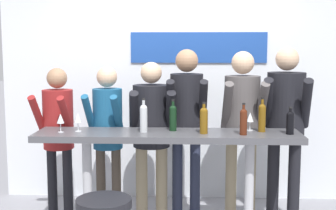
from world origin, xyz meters
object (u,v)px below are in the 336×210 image
object	(u,v)px
wine_bottle_0	(243,120)
wine_bottle_5	(204,119)
wine_bottle_3	(144,117)
wine_glass_1	(78,118)
person_center_left	(151,125)
wine_glass_2	(60,119)
wine_bottle_2	(173,117)
person_far_left	(58,126)
person_left	(107,125)
wine_glass_0	(250,118)
person_center	(187,114)
person_right	(286,115)
person_center_right	(242,117)
wine_bottle_4	(262,116)
wine_bottle_1	(290,121)
tasting_table	(168,150)

from	to	relation	value
wine_bottle_0	wine_bottle_5	world-z (taller)	same
wine_bottle_3	wine_glass_1	bearing A→B (deg)	179.85
person_center_left	wine_glass_2	world-z (taller)	person_center_left
wine_bottle_2	wine_glass_1	size ratio (longest dim) A/B	1.70
person_far_left	wine_bottle_0	size ratio (longest dim) A/B	5.51
person_left	person_center_left	xyz separation A→B (m)	(0.46, -0.00, 0.01)
person_left	wine_glass_0	world-z (taller)	person_left
person_far_left	wine_bottle_0	world-z (taller)	person_far_left
person_far_left	person_center	distance (m)	1.36
person_right	wine_glass_2	size ratio (longest dim) A/B	10.41
person_center_right	wine_bottle_0	world-z (taller)	person_center_right
person_right	wine_bottle_0	distance (m)	0.77
person_left	wine_glass_2	size ratio (longest dim) A/B	9.29
wine_bottle_4	wine_glass_0	bearing A→B (deg)	151.56
person_center	wine_glass_1	size ratio (longest dim) A/B	10.29
person_left	wine_bottle_0	size ratio (longest dim) A/B	5.57
wine_glass_0	wine_glass_2	bearing A→B (deg)	-174.77
person_center	wine_bottle_2	size ratio (longest dim) A/B	6.05
person_right	wine_glass_1	bearing A→B (deg)	-158.19
person_center	wine_bottle_4	bearing A→B (deg)	-32.54
person_right	wine_bottle_5	distance (m)	1.02
wine_bottle_1	wine_bottle_5	xyz separation A→B (m)	(-0.80, 0.00, 0.02)
tasting_table	wine_bottle_2	xyz separation A→B (m)	(0.05, 0.08, 0.31)
person_center	wine_bottle_1	size ratio (longest dim) A/B	7.19
wine_bottle_0	wine_glass_2	distance (m)	1.71
tasting_table	person_left	xyz separation A→B (m)	(-0.65, 0.44, 0.16)
person_center	wine_bottle_4	distance (m)	0.84
tasting_table	wine_glass_1	bearing A→B (deg)	179.56
person_left	wine_glass_1	xyz separation A→B (m)	(-0.21, -0.43, 0.14)
person_center_right	wine_bottle_0	bearing A→B (deg)	-96.95
wine_bottle_1	wine_glass_1	size ratio (longest dim) A/B	1.43
person_right	wine_bottle_3	size ratio (longest dim) A/B	5.70
wine_bottle_3	person_right	bearing A→B (deg)	18.57
person_center	wine_glass_2	bearing A→B (deg)	-156.01
person_center_left	wine_bottle_1	distance (m)	1.41
wine_bottle_4	wine_glass_2	bearing A→B (deg)	-176.75
wine_bottle_2	tasting_table	bearing A→B (deg)	-119.46
person_far_left	tasting_table	bearing A→B (deg)	-14.15
person_center_left	wine_bottle_0	bearing A→B (deg)	-38.03
wine_bottle_4	person_far_left	bearing A→B (deg)	169.67
wine_bottle_5	person_center	bearing A→B (deg)	106.08
person_far_left	wine_glass_1	bearing A→B (deg)	-47.44
wine_bottle_0	wine_glass_0	xyz separation A→B (m)	(0.09, 0.22, -0.01)
person_far_left	wine_glass_0	size ratio (longest dim) A/B	9.20
person_far_left	wine_glass_1	xyz separation A→B (m)	(0.32, -0.44, 0.15)
wine_glass_0	tasting_table	bearing A→B (deg)	-171.07
tasting_table	person_far_left	size ratio (longest dim) A/B	1.54
tasting_table	person_far_left	distance (m)	1.26
tasting_table	wine_bottle_1	bearing A→B (deg)	-2.55
person_far_left	person_left	bearing A→B (deg)	6.13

